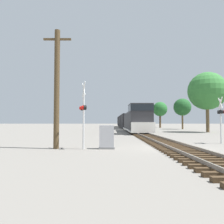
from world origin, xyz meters
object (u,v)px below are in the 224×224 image
crossing_signal_near (83,110)px  freight_train (127,121)px  relay_cabinet (107,137)px  tree_deep_background (160,109)px  utility_pole (57,87)px  tree_far_right (207,91)px  crossing_signal_far (221,114)px  tree_mid_background (182,107)px

crossing_signal_near → freight_train: bearing=154.0°
relay_cabinet → tree_deep_background: tree_deep_background is taller
freight_train → utility_pole: utility_pole is taller
crossing_signal_near → tree_far_right: (17.81, 22.21, 4.40)m
relay_cabinet → utility_pole: bearing=178.4°
utility_pole → tree_deep_background: 53.41m
crossing_signal_near → relay_cabinet: (1.49, 0.10, -1.70)m
tree_far_right → tree_deep_background: tree_far_right is taller
crossing_signal_near → crossing_signal_far: bearing=89.5°
freight_train → tree_far_right: tree_far_right is taller
relay_cabinet → utility_pole: size_ratio=0.19×
crossing_signal_near → tree_far_right: bearing=123.1°
freight_train → utility_pole: 43.73m
crossing_signal_far → tree_far_right: bearing=-12.9°
crossing_signal_near → utility_pole: utility_pole is taller
tree_mid_background → freight_train: bearing=155.0°
freight_train → crossing_signal_far: size_ratio=16.42×
crossing_signal_far → utility_pole: bearing=112.9°
relay_cabinet → crossing_signal_far: bearing=19.9°
crossing_signal_far → tree_deep_background: size_ratio=0.48×
relay_cabinet → utility_pole: utility_pole is taller
crossing_signal_far → crossing_signal_near: bearing=116.1°
crossing_signal_far → utility_pole: utility_pole is taller
crossing_signal_far → relay_cabinet: (-8.98, -3.25, -1.57)m
crossing_signal_far → tree_mid_background: tree_mid_background is taller
crossing_signal_near → tree_deep_background: size_ratio=0.56×
crossing_signal_near → tree_deep_background: (16.35, 50.42, 3.02)m
tree_far_right → tree_mid_background: 15.18m
crossing_signal_near → tree_deep_background: bearing=143.8°
tree_far_right → tree_mid_background: bearing=87.0°
utility_pole → tree_far_right: bearing=48.4°
crossing_signal_far → utility_pole: (-12.21, -3.16, 1.63)m
tree_mid_background → tree_deep_background: (-2.27, 13.14, 0.29)m
tree_far_right → freight_train: bearing=119.6°
tree_mid_background → tree_deep_background: size_ratio=0.95×
crossing_signal_far → tree_deep_background: tree_deep_background is taller
tree_deep_background → freight_train: bearing=-145.4°
tree_far_right → tree_deep_background: 28.29m
crossing_signal_near → utility_pole: size_ratio=0.55×
relay_cabinet → tree_deep_background: 52.69m
tree_mid_background → tree_far_right: bearing=-93.0°
freight_train → tree_far_right: 24.65m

